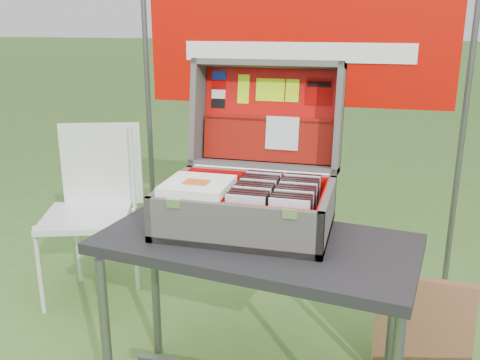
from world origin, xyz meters
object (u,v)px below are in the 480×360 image
(table, at_px, (255,325))
(suitcase, at_px, (250,149))
(cardboard_box, at_px, (423,327))
(chair, at_px, (86,219))

(table, relative_size, suitcase, 1.82)
(cardboard_box, bearing_deg, chair, 178.34)
(table, distance_m, chair, 1.19)
(table, distance_m, cardboard_box, 0.77)
(chair, bearing_deg, suitcase, -42.26)
(suitcase, distance_m, cardboard_box, 1.09)
(chair, height_order, cardboard_box, chair)
(table, distance_m, suitcase, 0.67)
(table, xyz_separation_m, chair, (-1.04, 0.57, 0.11))
(suitcase, bearing_deg, table, -68.29)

